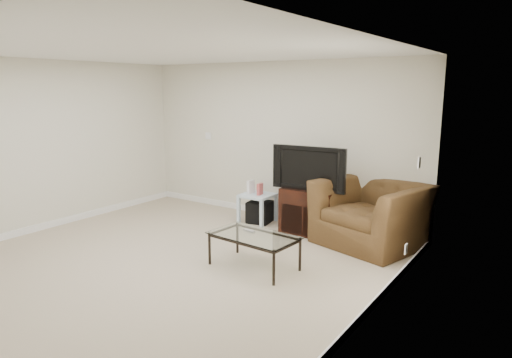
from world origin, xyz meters
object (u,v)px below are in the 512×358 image
Objects in this scene: subwoofer at (260,212)px; recliner at (371,203)px; side_table at (258,208)px; coffee_table at (254,251)px; television at (312,167)px; tv_stand at (312,211)px.

recliner reaches higher than subwoofer.
side_table is 0.46× the size of coffee_table.
coffee_table is (1.01, -1.56, -0.03)m from side_table.
side_table is (-0.95, 0.03, -0.75)m from television.
recliner reaches higher than tv_stand.
television is 0.98× the size of coffee_table.
recliner is at bearing 61.86° from coffee_table.
television is at bearing 92.05° from coffee_table.
coffee_table is at bearing -88.32° from tv_stand.
subwoofer is at bearing 178.46° from tv_stand.
tv_stand is at bearing -164.37° from recliner.
television is 2.94× the size of subwoofer.
tv_stand is 2.32× the size of subwoofer.
television reaches higher than subwoofer.
side_table is 1.87m from recliner.
television is 0.77× the size of recliner.
side_table is at bearing -145.58° from subwoofer.
tv_stand reaches higher than side_table.
recliner reaches higher than side_table.
subwoofer is 1.86m from coffee_table.
side_table reaches higher than coffee_table.
subwoofer is at bearing 34.42° from side_table.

